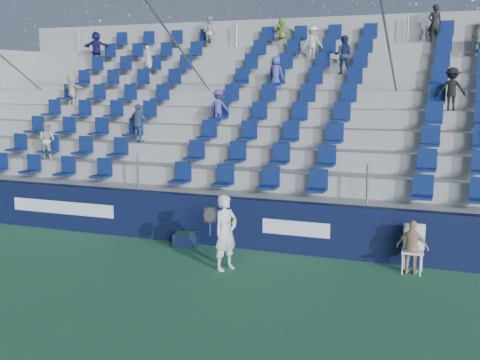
# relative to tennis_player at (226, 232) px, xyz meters

# --- Properties ---
(ground) EXTENTS (70.00, 70.00, 0.00)m
(ground) POSITION_rel_tennis_player_xyz_m (-0.43, -1.37, -0.81)
(ground) COLOR #317249
(ground) RESTS_ON ground
(sponsor_wall) EXTENTS (24.00, 0.32, 1.20)m
(sponsor_wall) POSITION_rel_tennis_player_xyz_m (-0.43, 1.78, -0.21)
(sponsor_wall) COLOR #0D1333
(sponsor_wall) RESTS_ON ground
(grandstand) EXTENTS (24.00, 8.17, 6.63)m
(grandstand) POSITION_rel_tennis_player_xyz_m (-0.44, 6.87, 1.33)
(grandstand) COLOR #9C9C97
(grandstand) RESTS_ON ground
(tennis_player) EXTENTS (0.70, 0.69, 1.61)m
(tennis_player) POSITION_rel_tennis_player_xyz_m (0.00, 0.00, 0.00)
(tennis_player) COLOR silver
(tennis_player) RESTS_ON ground
(line_judge_chair) EXTENTS (0.48, 0.49, 1.01)m
(line_judge_chair) POSITION_rel_tennis_player_xyz_m (3.71, 1.29, -0.23)
(line_judge_chair) COLOR white
(line_judge_chair) RESTS_ON ground
(line_judge) EXTENTS (0.70, 0.38, 1.13)m
(line_judge) POSITION_rel_tennis_player_xyz_m (3.71, 1.13, -0.25)
(line_judge) COLOR tan
(line_judge) RESTS_ON ground
(ball_bin) EXTENTS (0.67, 0.52, 0.33)m
(ball_bin) POSITION_rel_tennis_player_xyz_m (-1.63, 1.38, -0.63)
(ball_bin) COLOR #101A3B
(ball_bin) RESTS_ON ground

